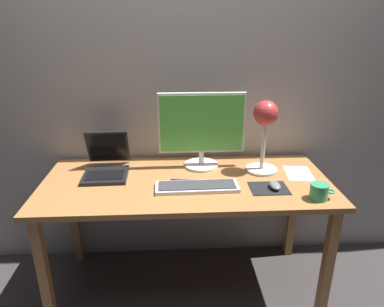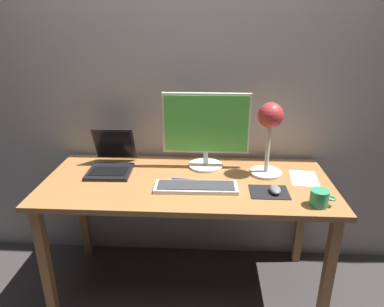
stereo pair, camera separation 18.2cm
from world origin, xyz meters
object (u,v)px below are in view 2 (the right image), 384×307
object	(u,v)px
coffee_mug	(320,198)
laptop	(112,158)
pen	(184,179)
desk_lamp	(270,126)
keyboard_main	(196,187)
monitor	(206,128)
mouse	(275,189)

from	to	relation	value
coffee_mug	laptop	bearing A→B (deg)	160.66
laptop	pen	distance (m)	0.47
laptop	desk_lamp	distance (m)	0.94
keyboard_main	laptop	world-z (taller)	laptop
monitor	mouse	distance (m)	0.54
laptop	mouse	bearing A→B (deg)	-16.34
desk_lamp	coffee_mug	size ratio (longest dim) A/B	3.40
monitor	laptop	world-z (taller)	monitor
monitor	laptop	size ratio (longest dim) A/B	1.52
keyboard_main	laptop	bearing A→B (deg)	154.30
monitor	mouse	xyz separation A→B (m)	(0.37, -0.32, -0.23)
desk_lamp	pen	xyz separation A→B (m)	(-0.47, -0.11, -0.29)
coffee_mug	pen	xyz separation A→B (m)	(-0.67, 0.25, -0.04)
mouse	pen	size ratio (longest dim) A/B	0.69
mouse	monitor	bearing A→B (deg)	138.43
monitor	pen	bearing A→B (deg)	-121.30
mouse	desk_lamp	bearing A→B (deg)	93.17
desk_lamp	mouse	xyz separation A→B (m)	(0.01, -0.24, -0.27)
keyboard_main	desk_lamp	world-z (taller)	desk_lamp
monitor	pen	world-z (taller)	monitor
monitor	coffee_mug	bearing A→B (deg)	-38.69
keyboard_main	mouse	world-z (taller)	mouse
monitor	keyboard_main	bearing A→B (deg)	-98.72
monitor	laptop	bearing A→B (deg)	-174.62
laptop	coffee_mug	xyz separation A→B (m)	(1.11, -0.39, -0.02)
monitor	keyboard_main	size ratio (longest dim) A/B	1.15
keyboard_main	pen	xyz separation A→B (m)	(-0.07, 0.11, -0.01)
desk_lamp	mouse	world-z (taller)	desk_lamp
monitor	mouse	bearing A→B (deg)	-41.57
keyboard_main	mouse	bearing A→B (deg)	-3.32
desk_lamp	pen	size ratio (longest dim) A/B	3.02
laptop	mouse	size ratio (longest dim) A/B	3.51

